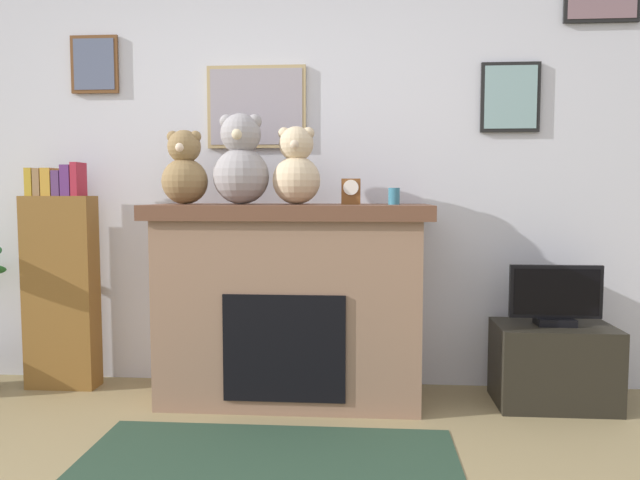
# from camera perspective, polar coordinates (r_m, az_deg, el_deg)

# --- Properties ---
(back_wall) EXTENTS (5.20, 0.15, 2.60)m
(back_wall) POSITION_cam_1_polar(r_m,az_deg,el_deg) (3.70, -4.35, 6.72)
(back_wall) COLOR silver
(back_wall) RESTS_ON ground_plane
(fireplace) EXTENTS (1.53, 0.64, 1.10)m
(fireplace) POSITION_cam_1_polar(r_m,az_deg,el_deg) (3.39, -2.79, -5.82)
(fireplace) COLOR #8F6C54
(fireplace) RESTS_ON ground_plane
(bookshelf) EXTENTS (0.41, 0.16, 1.34)m
(bookshelf) POSITION_cam_1_polar(r_m,az_deg,el_deg) (3.88, -23.39, -3.85)
(bookshelf) COLOR brown
(bookshelf) RESTS_ON ground_plane
(tv_stand) EXTENTS (0.62, 0.40, 0.44)m
(tv_stand) POSITION_cam_1_polar(r_m,az_deg,el_deg) (3.58, 21.29, -11.01)
(tv_stand) COLOR black
(tv_stand) RESTS_ON ground_plane
(television) EXTENTS (0.49, 0.14, 0.33)m
(television) POSITION_cam_1_polar(r_m,az_deg,el_deg) (3.50, 21.47, -5.09)
(television) COLOR black
(television) RESTS_ON tv_stand
(area_rug) EXTENTS (1.65, 1.09, 0.01)m
(area_rug) POSITION_cam_1_polar(r_m,az_deg,el_deg) (2.64, -5.50, -21.50)
(area_rug) COLOR #263F2E
(area_rug) RESTS_ON ground_plane
(candle_jar) EXTENTS (0.06, 0.06, 0.09)m
(candle_jar) POSITION_cam_1_polar(r_m,az_deg,el_deg) (3.29, 7.05, 4.15)
(candle_jar) COLOR teal
(candle_jar) RESTS_ON fireplace
(mantel_clock) EXTENTS (0.10, 0.08, 0.14)m
(mantel_clock) POSITION_cam_1_polar(r_m,az_deg,el_deg) (3.29, 2.96, 4.63)
(mantel_clock) COLOR brown
(mantel_clock) RESTS_ON fireplace
(teddy_bear_cream) EXTENTS (0.26, 0.26, 0.41)m
(teddy_bear_cream) POSITION_cam_1_polar(r_m,az_deg,el_deg) (3.44, -12.74, 6.41)
(teddy_bear_cream) COLOR olive
(teddy_bear_cream) RESTS_ON fireplace
(teddy_bear_tan) EXTENTS (0.31, 0.31, 0.50)m
(teddy_bear_tan) POSITION_cam_1_polar(r_m,az_deg,el_deg) (3.36, -7.51, 7.21)
(teddy_bear_tan) COLOR #979395
(teddy_bear_tan) RESTS_ON fireplace
(teddy_bear_grey) EXTENTS (0.26, 0.26, 0.43)m
(teddy_bear_grey) POSITION_cam_1_polar(r_m,az_deg,el_deg) (3.31, -2.26, 6.71)
(teddy_bear_grey) COLOR beige
(teddy_bear_grey) RESTS_ON fireplace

